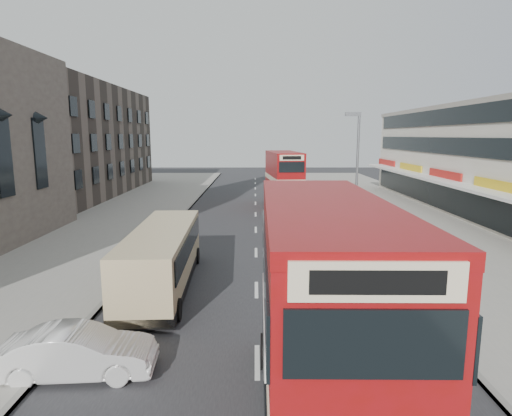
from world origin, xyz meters
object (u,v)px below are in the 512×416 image
(bus_second, at_px, (284,179))
(coach, at_px, (162,256))
(car_left_front, at_px, (78,352))
(bus_main, at_px, (323,318))
(pedestrian_near, at_px, (395,228))
(car_right_b, at_px, (320,215))
(pedestrian_far, at_px, (339,194))
(street_lamp, at_px, (356,165))
(car_right_a, at_px, (334,241))
(cyclist, at_px, (316,224))

(bus_second, relative_size, coach, 0.98)
(coach, bearing_deg, car_left_front, -99.06)
(car_left_front, bearing_deg, bus_second, -19.01)
(bus_main, bearing_deg, pedestrian_near, -112.37)
(car_right_b, bearing_deg, pedestrian_near, 35.67)
(bus_second, bearing_deg, pedestrian_far, -169.65)
(car_right_b, relative_size, pedestrian_far, 2.70)
(bus_main, bearing_deg, car_right_b, -97.97)
(street_lamp, distance_m, car_right_a, 6.21)
(car_left_front, relative_size, pedestrian_far, 2.52)
(street_lamp, bearing_deg, cyclist, 171.18)
(pedestrian_near, height_order, pedestrian_far, pedestrian_near)
(bus_main, relative_size, coach, 1.00)
(pedestrian_far, bearing_deg, pedestrian_near, -81.12)
(car_left_front, relative_size, pedestrian_near, 2.37)
(bus_main, relative_size, pedestrian_far, 5.58)
(coach, relative_size, pedestrian_near, 5.25)
(bus_main, xyz_separation_m, bus_second, (1.21, 30.72, -0.07))
(car_right_a, bearing_deg, pedestrian_near, 108.84)
(bus_second, bearing_deg, car_left_front, 69.29)
(car_right_a, height_order, cyclist, cyclist)
(coach, bearing_deg, pedestrian_near, 28.18)
(car_left_front, height_order, car_right_a, car_right_a)
(pedestrian_far, xyz_separation_m, cyclist, (-4.12, -13.01, -0.22))
(street_lamp, height_order, car_right_a, street_lamp)
(cyclist, bearing_deg, coach, -127.52)
(street_lamp, relative_size, bus_second, 0.89)
(bus_main, xyz_separation_m, pedestrian_far, (6.74, 32.31, -1.71))
(bus_second, xyz_separation_m, car_left_front, (-7.65, -28.49, -1.93))
(street_lamp, relative_size, bus_main, 0.87)
(cyclist, bearing_deg, street_lamp, -7.06)
(street_lamp, relative_size, car_left_front, 1.93)
(bus_main, height_order, cyclist, bus_main)
(street_lamp, distance_m, cyclist, 4.73)
(street_lamp, height_order, bus_second, street_lamp)
(pedestrian_near, bearing_deg, car_right_a, -9.47)
(street_lamp, bearing_deg, bus_second, 108.17)
(car_right_a, bearing_deg, car_left_front, -43.76)
(coach, distance_m, pedestrian_near, 14.66)
(coach, xyz_separation_m, car_right_a, (8.54, 5.42, -0.70))
(bus_main, xyz_separation_m, coach, (-5.57, 9.28, -1.25))
(bus_second, relative_size, car_right_b, 2.03)
(bus_second, height_order, car_right_a, bus_second)
(street_lamp, height_order, car_right_b, street_lamp)
(bus_main, bearing_deg, street_lamp, -104.37)
(bus_second, relative_size, pedestrian_near, 5.12)
(bus_second, distance_m, car_left_front, 29.57)
(bus_second, height_order, pedestrian_far, bus_second)
(bus_second, relative_size, car_right_a, 1.76)
(car_left_front, height_order, cyclist, cyclist)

